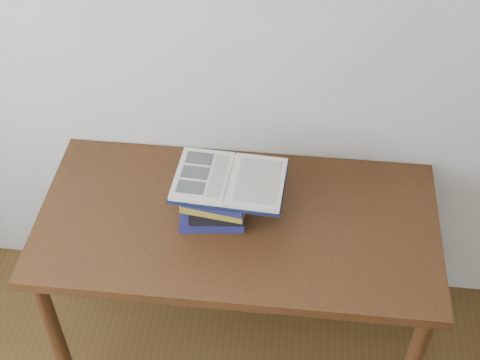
# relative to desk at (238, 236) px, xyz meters

# --- Properties ---
(desk) EXTENTS (1.45, 0.73, 0.78)m
(desk) POSITION_rel_desk_xyz_m (0.00, 0.00, 0.00)
(desk) COLOR #4C2813
(desk) RESTS_ON ground
(book_stack) EXTENTS (0.26, 0.21, 0.16)m
(book_stack) POSITION_rel_desk_xyz_m (-0.08, 0.01, 0.18)
(book_stack) COLOR #1B1C51
(book_stack) RESTS_ON desk
(open_book) EXTENTS (0.40, 0.29, 0.03)m
(open_book) POSITION_rel_desk_xyz_m (-0.03, 0.02, 0.27)
(open_book) COLOR black
(open_book) RESTS_ON book_stack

